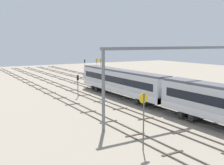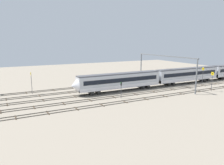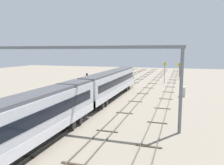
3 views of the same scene
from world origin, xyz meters
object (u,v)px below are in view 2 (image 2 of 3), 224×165
at_px(overhead_gantry, 165,62).
at_px(speed_sign_near_foreground, 31,80).
at_px(speed_sign_mid_trackside, 203,73).
at_px(train, 186,75).
at_px(signal_light_trackside_departure, 121,87).
at_px(relay_cabinet, 86,82).
at_px(speed_sign_far_trackside, 212,79).

height_order(overhead_gantry, speed_sign_near_foreground, overhead_gantry).
bearing_deg(overhead_gantry, speed_sign_near_foreground, -11.72).
relative_size(overhead_gantry, speed_sign_mid_trackside, 4.69).
distance_m(train, signal_light_trackside_departure, 28.52).
xyz_separation_m(overhead_gantry, speed_sign_near_foreground, (36.88, -7.65, -3.64)).
height_order(overhead_gantry, signal_light_trackside_departure, overhead_gantry).
distance_m(speed_sign_near_foreground, signal_light_trackside_departure, 23.14).
distance_m(overhead_gantry, speed_sign_near_foreground, 37.84).
bearing_deg(speed_sign_mid_trackside, relay_cabinet, -25.64).
height_order(train, signal_light_trackside_departure, train).
height_order(train, speed_sign_near_foreground, speed_sign_near_foreground).
bearing_deg(speed_sign_near_foreground, train, 170.29).
distance_m(train, relay_cabinet, 31.93).
relative_size(train, speed_sign_near_foreground, 13.36).
bearing_deg(signal_light_trackside_departure, speed_sign_mid_trackside, -173.82).
bearing_deg(train, speed_sign_near_foreground, -9.71).
xyz_separation_m(speed_sign_far_trackside, relay_cabinet, (26.89, -24.11, -2.51)).
height_order(speed_sign_far_trackside, relay_cabinet, speed_sign_far_trackside).
distance_m(speed_sign_near_foreground, speed_sign_mid_trackside, 50.78).
xyz_separation_m(overhead_gantry, speed_sign_mid_trackside, (-12.69, 3.38, -3.79)).
bearing_deg(speed_sign_far_trackside, train, -101.72).
relative_size(speed_sign_far_trackside, relay_cabinet, 2.84).
relative_size(signal_light_trackside_departure, relay_cabinet, 2.15).
relative_size(train, speed_sign_far_trackside, 14.23).
bearing_deg(signal_light_trackside_departure, speed_sign_far_trackside, 169.20).
bearing_deg(speed_sign_mid_trackside, train, -40.26).
xyz_separation_m(speed_sign_near_foreground, speed_sign_mid_trackside, (-49.57, 11.03, -0.15)).
distance_m(signal_light_trackside_departure, relay_cabinet, 19.41).
height_order(speed_sign_near_foreground, speed_sign_mid_trackside, speed_sign_near_foreground).
xyz_separation_m(speed_sign_mid_trackside, signal_light_trackside_departure, (31.51, 3.41, -0.77)).
bearing_deg(train, speed_sign_far_trackside, 78.28).
height_order(speed_sign_far_trackside, signal_light_trackside_departure, speed_sign_far_trackside).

